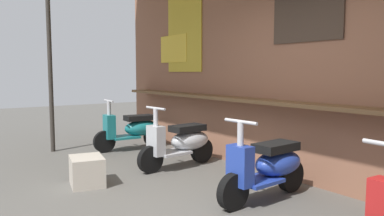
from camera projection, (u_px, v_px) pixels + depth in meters
The scene contains 5 objects.
market_stall_facade at pixel (311, 27), 4.64m from camera, with size 9.75×2.49×3.66m.
scooter_teal at pixel (134, 129), 7.09m from camera, with size 0.50×1.40×0.97m.
scooter_silver at pixel (182, 142), 5.77m from camera, with size 0.49×1.40×0.97m.
scooter_blue at pixel (269, 166), 4.30m from camera, with size 0.47×1.40×0.97m.
merchandise_crate at pixel (87, 171), 4.84m from camera, with size 0.51×0.41×0.38m, color #B2A899.
Camera 1 is at (2.96, -2.10, 1.48)m, focal length 34.66 mm.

